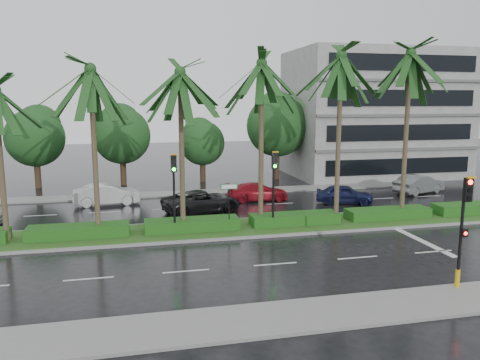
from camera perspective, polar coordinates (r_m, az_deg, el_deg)
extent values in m
plane|color=black|center=(25.89, 1.07, -6.57)|extent=(120.00, 120.00, 0.00)
cube|color=gray|center=(16.76, 9.76, -15.76)|extent=(40.00, 2.40, 0.12)
cube|color=gray|center=(37.33, -3.33, -1.48)|extent=(40.00, 2.00, 0.12)
cube|color=gray|center=(26.81, 0.56, -5.85)|extent=(36.00, 4.00, 0.14)
cube|color=#2E551C|center=(26.79, 0.56, -5.70)|extent=(35.60, 3.70, 0.02)
cube|color=#1B4E16|center=(26.21, -19.07, -5.88)|extent=(5.20, 1.40, 0.60)
cube|color=#1B4E16|center=(26.21, -5.87, -5.40)|extent=(5.20, 1.40, 0.60)
cube|color=#1B4E16|center=(27.54, 6.67, -4.68)|extent=(5.20, 1.40, 0.60)
cube|color=#1B4E16|center=(30.03, 17.56, -3.87)|extent=(5.20, 1.40, 0.60)
cube|color=#1B4E16|center=(33.43, 26.49, -3.10)|extent=(5.20, 1.40, 0.60)
cube|color=silver|center=(32.53, -23.17, -3.99)|extent=(2.00, 0.12, 0.01)
cube|color=silver|center=(20.55, -17.97, -11.39)|extent=(2.00, 0.12, 0.01)
cube|color=silver|center=(32.03, -16.11, -3.79)|extent=(2.00, 0.12, 0.01)
cube|color=silver|center=(20.55, -6.59, -10.97)|extent=(2.00, 0.12, 0.01)
cube|color=silver|center=(32.03, -8.94, -3.53)|extent=(2.00, 0.12, 0.01)
cube|color=silver|center=(21.30, 4.33, -10.18)|extent=(2.00, 0.12, 0.01)
cube|color=silver|center=(32.52, -1.88, -3.22)|extent=(2.00, 0.12, 0.01)
cube|color=silver|center=(22.75, 14.14, -9.15)|extent=(2.00, 0.12, 0.01)
cube|color=silver|center=(33.48, 4.86, -2.88)|extent=(2.00, 0.12, 0.01)
cube|color=silver|center=(24.76, 22.51, -8.06)|extent=(2.00, 0.12, 0.01)
cube|color=silver|center=(34.88, 11.15, -2.52)|extent=(2.00, 0.12, 0.01)
cube|color=silver|center=(36.67, 16.88, -2.17)|extent=(2.00, 0.12, 0.01)
cube|color=silver|center=(38.79, 22.03, -1.84)|extent=(2.00, 0.12, 0.01)
cube|color=silver|center=(26.61, 20.91, -6.76)|extent=(0.40, 6.00, 0.01)
cylinder|color=#403625|center=(26.19, -27.11, 1.39)|extent=(0.28, 0.28, 7.60)
cylinder|color=#403625|center=(26.87, -26.53, -6.18)|extent=(0.40, 0.40, 0.44)
cylinder|color=#403625|center=(25.48, -17.30, 3.04)|extent=(0.28, 0.28, 8.68)
cylinder|color=#403625|center=(26.23, -16.85, -5.94)|extent=(0.40, 0.40, 0.44)
cylinder|color=#403625|center=(25.32, -7.12, 3.23)|extent=(0.28, 0.28, 8.57)
cylinder|color=#403625|center=(26.08, -6.93, -5.68)|extent=(0.40, 0.40, 0.44)
cylinder|color=#403625|center=(26.41, 2.59, 4.16)|extent=(0.28, 0.28, 9.13)
cylinder|color=#403625|center=(27.16, 2.52, -5.00)|extent=(0.40, 0.40, 0.44)
cylinder|color=#403625|center=(27.55, 11.91, 4.70)|extent=(0.28, 0.28, 9.61)
cylinder|color=#403625|center=(28.29, 11.59, -4.60)|extent=(0.40, 0.40, 0.44)
cylinder|color=#403625|center=(29.95, 19.56, 4.97)|extent=(0.28, 0.28, 9.87)
cylinder|color=#403625|center=(30.64, 19.07, -3.85)|extent=(0.40, 0.40, 0.44)
cylinder|color=black|center=(19.81, 25.25, -7.11)|extent=(0.12, 0.12, 3.40)
cube|color=black|center=(19.20, 26.03, -1.07)|extent=(0.30, 0.18, 0.90)
cube|color=gold|center=(19.04, 26.36, 0.28)|extent=(0.34, 0.12, 0.06)
cylinder|color=#FF0C05|center=(19.08, 26.29, -0.24)|extent=(0.18, 0.04, 0.18)
cylinder|color=black|center=(19.13, 26.22, -1.13)|extent=(0.18, 0.04, 0.18)
cylinder|color=black|center=(19.18, 26.15, -2.01)|extent=(0.18, 0.04, 0.18)
cylinder|color=gold|center=(20.22, 24.98, -10.78)|extent=(0.18, 0.18, 0.70)
cube|color=black|center=(19.56, 25.64, -5.82)|extent=(0.22, 0.16, 0.32)
cylinder|color=#FF0C05|center=(19.49, 25.81, -5.88)|extent=(0.12, 0.03, 0.12)
cylinder|color=black|center=(25.20, -8.01, -2.78)|extent=(0.12, 0.12, 3.40)
cube|color=black|center=(24.66, -8.09, 2.02)|extent=(0.30, 0.18, 0.90)
cube|color=gold|center=(24.48, -8.10, 3.10)|extent=(0.34, 0.12, 0.06)
cylinder|color=black|center=(24.52, -8.09, 2.69)|extent=(0.18, 0.04, 0.18)
cylinder|color=black|center=(24.56, -8.07, 1.99)|extent=(0.18, 0.04, 0.18)
cylinder|color=#0CE519|center=(24.60, -8.06, 1.30)|extent=(0.18, 0.04, 0.18)
cylinder|color=black|center=(26.21, 4.06, -2.23)|extent=(0.12, 0.12, 3.40)
cube|color=black|center=(25.69, 4.23, 2.39)|extent=(0.30, 0.18, 0.90)
cube|color=gold|center=(25.52, 4.33, 3.43)|extent=(0.34, 0.12, 0.06)
cylinder|color=black|center=(25.56, 4.31, 3.03)|extent=(0.18, 0.04, 0.18)
cylinder|color=black|center=(25.59, 4.30, 2.36)|extent=(0.18, 0.04, 0.18)
cylinder|color=#0CE519|center=(25.63, 4.29, 1.70)|extent=(0.18, 0.04, 0.18)
cylinder|color=black|center=(25.79, -1.35, -3.31)|extent=(0.06, 0.06, 2.60)
cube|color=#0C5926|center=(25.53, -1.34, -0.81)|extent=(0.95, 0.04, 0.30)
cube|color=white|center=(25.51, -1.33, -0.82)|extent=(0.85, 0.01, 0.22)
cylinder|color=#322616|center=(42.84, -23.44, 0.68)|extent=(0.52, 0.52, 2.35)
sphere|color=#1D4018|center=(42.52, -23.71, 4.74)|extent=(4.82, 4.82, 4.82)
sphere|color=#1D4018|center=(42.76, -23.72, 6.02)|extent=(3.62, 3.62, 3.62)
cylinder|color=#322616|center=(42.09, -14.04, 1.06)|extent=(0.52, 0.52, 2.38)
sphere|color=#1D4018|center=(41.77, -14.21, 5.26)|extent=(4.90, 4.90, 4.90)
sphere|color=#1D4018|center=(42.01, -14.26, 6.59)|extent=(3.67, 3.67, 3.67)
cylinder|color=#322616|center=(42.53, -4.56, 1.11)|extent=(0.52, 0.52, 1.95)
sphere|color=#1D4018|center=(42.24, -4.61, 4.53)|extent=(4.02, 4.02, 4.02)
sphere|color=#1D4018|center=(42.47, -4.68, 5.61)|extent=(3.02, 3.02, 3.02)
cylinder|color=#322616|center=(44.01, 4.49, 1.92)|extent=(0.52, 0.52, 2.75)
sphere|color=#1D4018|center=(43.68, 4.55, 6.58)|extent=(5.66, 5.66, 5.66)
sphere|color=#1D4018|center=(43.92, 4.45, 8.04)|extent=(4.25, 4.25, 4.25)
cylinder|color=#322616|center=(46.57, 12.75, 1.93)|extent=(0.52, 0.52, 2.43)
sphere|color=#1D4018|center=(46.27, 12.89, 5.81)|extent=(5.00, 5.00, 5.00)
sphere|color=#1D4018|center=(46.50, 12.77, 7.03)|extent=(3.75, 3.75, 3.75)
cube|color=gray|center=(48.02, 15.96, 7.76)|extent=(16.00, 10.00, 12.00)
imported|color=#B6B6B6|center=(34.21, -15.90, -1.67)|extent=(1.93, 4.68, 1.51)
imported|color=black|center=(30.83, -4.66, -2.59)|extent=(3.71, 5.66, 1.45)
imported|color=maroon|center=(34.32, 2.15, -1.44)|extent=(1.85, 4.53, 1.31)
imported|color=#171D47|center=(34.08, 12.62, -1.70)|extent=(2.94, 4.30, 1.36)
imported|color=slate|center=(39.53, 20.97, -0.46)|extent=(3.11, 4.85, 1.51)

